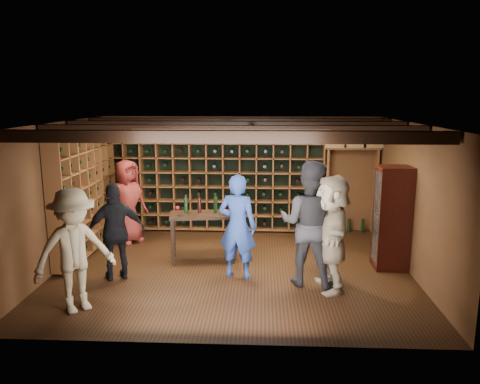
{
  "coord_description": "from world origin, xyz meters",
  "views": [
    {
      "loc": [
        0.49,
        -7.63,
        2.95
      ],
      "look_at": [
        0.12,
        0.2,
        1.32
      ],
      "focal_mm": 35.0,
      "sensor_mm": 36.0,
      "label": 1
    }
  ],
  "objects_px": {
    "guest_khaki": "(74,251)",
    "tasting_table": "(202,219)",
    "guest_red_floral": "(128,201)",
    "man_grey_suit": "(309,224)",
    "guest_woman_black": "(116,232)",
    "guest_beige": "(331,233)",
    "display_cabinet": "(392,220)",
    "man_blue_shirt": "(238,227)"
  },
  "relations": [
    {
      "from": "man_grey_suit",
      "to": "tasting_table",
      "type": "height_order",
      "value": "man_grey_suit"
    },
    {
      "from": "man_blue_shirt",
      "to": "guest_khaki",
      "type": "relative_size",
      "value": 0.99
    },
    {
      "from": "guest_red_floral",
      "to": "guest_beige",
      "type": "relative_size",
      "value": 0.95
    },
    {
      "from": "guest_beige",
      "to": "display_cabinet",
      "type": "bearing_deg",
      "value": 124.9
    },
    {
      "from": "guest_khaki",
      "to": "guest_beige",
      "type": "relative_size",
      "value": 0.97
    },
    {
      "from": "man_blue_shirt",
      "to": "man_grey_suit",
      "type": "distance_m",
      "value": 1.16
    },
    {
      "from": "guest_red_floral",
      "to": "guest_khaki",
      "type": "height_order",
      "value": "guest_khaki"
    },
    {
      "from": "guest_khaki",
      "to": "display_cabinet",
      "type": "bearing_deg",
      "value": -19.67
    },
    {
      "from": "guest_khaki",
      "to": "man_blue_shirt",
      "type": "bearing_deg",
      "value": -9.5
    },
    {
      "from": "man_blue_shirt",
      "to": "guest_khaki",
      "type": "xyz_separation_m",
      "value": [
        -2.16,
        -1.33,
        0.01
      ]
    },
    {
      "from": "man_blue_shirt",
      "to": "guest_khaki",
      "type": "height_order",
      "value": "guest_khaki"
    },
    {
      "from": "guest_khaki",
      "to": "tasting_table",
      "type": "relative_size",
      "value": 1.41
    },
    {
      "from": "man_blue_shirt",
      "to": "man_grey_suit",
      "type": "relative_size",
      "value": 0.87
    },
    {
      "from": "man_grey_suit",
      "to": "guest_beige",
      "type": "distance_m",
      "value": 0.38
    },
    {
      "from": "guest_woman_black",
      "to": "guest_khaki",
      "type": "relative_size",
      "value": 0.92
    },
    {
      "from": "display_cabinet",
      "to": "guest_khaki",
      "type": "height_order",
      "value": "display_cabinet"
    },
    {
      "from": "man_grey_suit",
      "to": "tasting_table",
      "type": "distance_m",
      "value": 2.07
    },
    {
      "from": "guest_red_floral",
      "to": "tasting_table",
      "type": "distance_m",
      "value": 1.91
    },
    {
      "from": "guest_woman_black",
      "to": "man_grey_suit",
      "type": "bearing_deg",
      "value": 153.67
    },
    {
      "from": "guest_red_floral",
      "to": "man_grey_suit",
      "type": "bearing_deg",
      "value": -83.75
    },
    {
      "from": "display_cabinet",
      "to": "tasting_table",
      "type": "distance_m",
      "value": 3.3
    },
    {
      "from": "guest_beige",
      "to": "man_grey_suit",
      "type": "bearing_deg",
      "value": -124.39
    },
    {
      "from": "man_grey_suit",
      "to": "guest_beige",
      "type": "bearing_deg",
      "value": 168.54
    },
    {
      "from": "display_cabinet",
      "to": "man_blue_shirt",
      "type": "bearing_deg",
      "value": -168.25
    },
    {
      "from": "guest_woman_black",
      "to": "guest_beige",
      "type": "bearing_deg",
      "value": 150.67
    },
    {
      "from": "display_cabinet",
      "to": "guest_woman_black",
      "type": "xyz_separation_m",
      "value": [
        -4.56,
        -0.71,
        -0.06
      ]
    },
    {
      "from": "guest_red_floral",
      "to": "guest_woman_black",
      "type": "distance_m",
      "value": 1.96
    },
    {
      "from": "man_blue_shirt",
      "to": "guest_woman_black",
      "type": "bearing_deg",
      "value": 18.21
    },
    {
      "from": "guest_red_floral",
      "to": "guest_woman_black",
      "type": "relative_size",
      "value": 1.07
    },
    {
      "from": "display_cabinet",
      "to": "guest_khaki",
      "type": "relative_size",
      "value": 1.01
    },
    {
      "from": "guest_woman_black",
      "to": "man_blue_shirt",
      "type": "bearing_deg",
      "value": 159.71
    },
    {
      "from": "guest_red_floral",
      "to": "guest_beige",
      "type": "xyz_separation_m",
      "value": [
        3.76,
        -2.17,
        0.05
      ]
    },
    {
      "from": "guest_beige",
      "to": "man_blue_shirt",
      "type": "bearing_deg",
      "value": -110.39
    },
    {
      "from": "display_cabinet",
      "to": "guest_red_floral",
      "type": "height_order",
      "value": "display_cabinet"
    },
    {
      "from": "man_blue_shirt",
      "to": "tasting_table",
      "type": "bearing_deg",
      "value": -35.5
    },
    {
      "from": "tasting_table",
      "to": "display_cabinet",
      "type": "bearing_deg",
      "value": -12.42
    },
    {
      "from": "guest_beige",
      "to": "tasting_table",
      "type": "relative_size",
      "value": 1.46
    },
    {
      "from": "guest_red_floral",
      "to": "guest_khaki",
      "type": "xyz_separation_m",
      "value": [
        0.15,
        -3.09,
        0.02
      ]
    },
    {
      "from": "guest_woman_black",
      "to": "guest_khaki",
      "type": "bearing_deg",
      "value": 54.4
    },
    {
      "from": "man_blue_shirt",
      "to": "guest_woman_black",
      "type": "distance_m",
      "value": 1.96
    },
    {
      "from": "man_grey_suit",
      "to": "guest_khaki",
      "type": "relative_size",
      "value": 1.14
    },
    {
      "from": "display_cabinet",
      "to": "guest_woman_black",
      "type": "relative_size",
      "value": 1.1
    }
  ]
}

